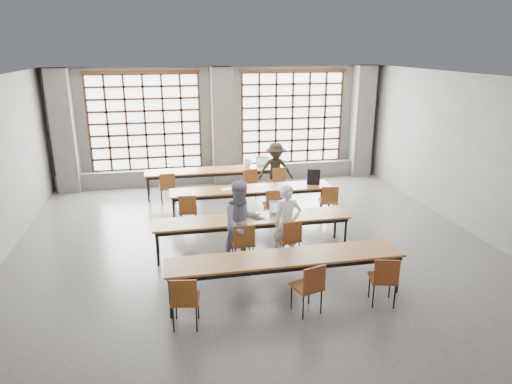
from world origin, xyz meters
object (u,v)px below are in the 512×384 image
phone (262,219)px  student_male (287,223)px  chair_back_right (277,179)px  laptop_front (278,211)px  desk_row_c (252,221)px  laptop_back (263,164)px  red_pouch (185,296)px  backpack (313,176)px  chair_back_mid (249,180)px  green_box (249,215)px  chair_near_right (384,276)px  desk_row_d (286,260)px  chair_near_mid (310,284)px  mouse (297,214)px  chair_back_left (167,185)px  chair_mid_left (188,208)px  student_female (242,223)px  desk_row_a (217,171)px  plastic_bag (247,162)px  chair_front_left (243,240)px  student_back (276,170)px  chair_mid_centre (273,203)px  chair_near_left (185,297)px  chair_mid_right (329,199)px  chair_front_right (290,236)px  desk_row_b (252,191)px

phone → student_male: bearing=-43.6°
chair_back_right → laptop_front: bearing=-103.9°
desk_row_c → laptop_back: size_ratio=9.95×
red_pouch → desk_row_c: bearing=58.1°
phone → backpack: bearing=50.1°
chair_back_mid → green_box: bearing=-100.6°
chair_near_right → desk_row_d: bearing=157.1°
chair_near_mid → mouse: bearing=77.9°
chair_back_left → chair_mid_left: bearing=-77.8°
backpack → student_female: bearing=-118.1°
chair_near_right → desk_row_a: bearing=106.7°
laptop_front → mouse: size_ratio=4.25×
mouse → backpack: (1.03, 2.07, 0.18)m
plastic_bag → chair_front_left: bearing=-101.5°
student_male → chair_near_right: bearing=-65.1°
student_back → green_box: 3.66m
desk_row_d → chair_front_left: bearing=112.1°
chair_mid_centre → laptop_back: bearing=83.1°
chair_mid_left → plastic_bag: bearing=54.6°
chair_mid_centre → phone: 1.60m
chair_near_left → backpack: 5.74m
chair_back_mid → chair_back_right: 0.80m
desk_row_a → laptop_front: laptop_front is taller
plastic_bag → laptop_back: bearing=7.3°
laptop_back → backpack: size_ratio=1.01×
chair_front_left → chair_mid_right: bearing=39.2°
desk_row_c → laptop_front: laptop_front is taller
chair_front_right → student_male: (-0.02, 0.13, 0.23)m
chair_back_left → phone: bearing=-61.9°
desk_row_c → student_female: bearing=-121.0°
chair_near_right → laptop_front: size_ratio=2.11×
plastic_bag → phone: bearing=-96.4°
red_pouch → laptop_front: bearing=50.7°
student_male → mouse: (0.35, 0.48, -0.02)m
chair_back_mid → chair_front_left: 4.05m
desk_row_d → green_box: (-0.25, 1.94, 0.11)m
chair_mid_right → student_back: student_back is taller
backpack → desk_row_d: bearing=-100.8°
chair_back_left → red_pouch: size_ratio=4.40×
chair_front_right → chair_near_right: 2.14m
chair_near_mid → student_back: student_back is taller
student_female → desk_row_c: bearing=50.0°
chair_near_left → plastic_bag: size_ratio=3.08×
student_female → desk_row_a: bearing=80.4°
chair_back_mid → chair_mid_centre: same height
desk_row_b → chair_front_left: (-0.68, -2.63, -0.13)m
mouse → plastic_bag: size_ratio=0.34×
chair_front_left → backpack: (2.28, 2.68, 0.39)m
desk_row_a → chair_back_mid: 1.04m
chair_mid_centre → student_back: size_ratio=0.58×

